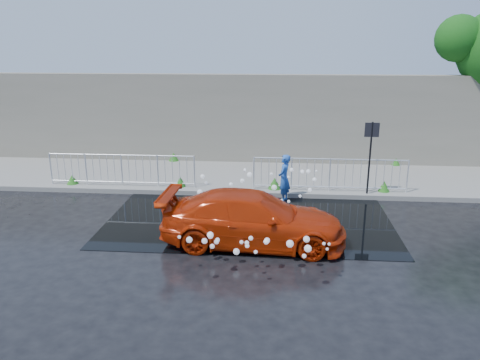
# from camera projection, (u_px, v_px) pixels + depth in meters

# --- Properties ---
(ground) EXTENTS (90.00, 90.00, 0.00)m
(ground) POSITION_uv_depth(u_px,v_px,m) (228.00, 231.00, 12.59)
(ground) COLOR black
(ground) RESTS_ON ground
(pavement) EXTENTS (30.00, 4.00, 0.15)m
(pavement) POSITION_uv_depth(u_px,v_px,m) (242.00, 177.00, 17.34)
(pavement) COLOR gray
(pavement) RESTS_ON ground
(curb) EXTENTS (30.00, 0.25, 0.16)m
(curb) POSITION_uv_depth(u_px,v_px,m) (238.00, 193.00, 15.43)
(curb) COLOR gray
(curb) RESTS_ON ground
(retaining_wall) EXTENTS (30.00, 0.60, 3.50)m
(retaining_wall) POSITION_uv_depth(u_px,v_px,m) (247.00, 118.00, 18.92)
(retaining_wall) COLOR slate
(retaining_wall) RESTS_ON pavement
(puddle) EXTENTS (8.00, 5.00, 0.01)m
(puddle) POSITION_uv_depth(u_px,v_px,m) (249.00, 218.00, 13.50)
(puddle) COLOR black
(puddle) RESTS_ON ground
(sign_post) EXTENTS (0.45, 0.06, 2.50)m
(sign_post) POSITION_uv_depth(u_px,v_px,m) (371.00, 146.00, 14.73)
(sign_post) COLOR black
(sign_post) RESTS_ON ground
(railing_left) EXTENTS (5.05, 0.05, 1.10)m
(railing_left) POSITION_uv_depth(u_px,v_px,m) (122.00, 169.00, 15.89)
(railing_left) COLOR silver
(railing_left) RESTS_ON pavement
(railing_right) EXTENTS (5.05, 0.05, 1.10)m
(railing_right) POSITION_uv_depth(u_px,v_px,m) (330.00, 173.00, 15.35)
(railing_right) COLOR silver
(railing_right) RESTS_ON pavement
(weeds) EXTENTS (12.17, 3.93, 0.38)m
(weeds) POSITION_uv_depth(u_px,v_px,m) (238.00, 174.00, 16.74)
(weeds) COLOR #215416
(weeds) RESTS_ON pavement
(water_spray) EXTENTS (3.60, 5.48, 1.05)m
(water_spray) POSITION_uv_depth(u_px,v_px,m) (253.00, 209.00, 12.25)
(water_spray) COLOR white
(water_spray) RESTS_ON ground
(red_car) EXTENTS (4.65, 2.04, 1.33)m
(red_car) POSITION_uv_depth(u_px,v_px,m) (253.00, 219.00, 11.62)
(red_car) COLOR #B12507
(red_car) RESTS_ON ground
(person) EXTENTS (0.53, 0.65, 1.53)m
(person) POSITION_uv_depth(u_px,v_px,m) (284.00, 178.00, 14.70)
(person) COLOR blue
(person) RESTS_ON ground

